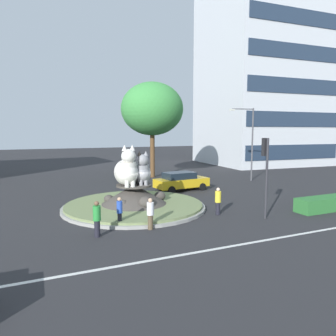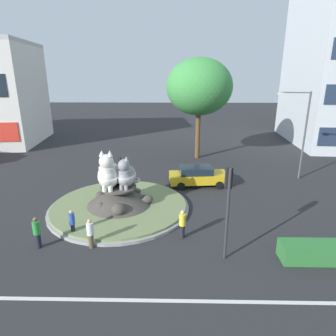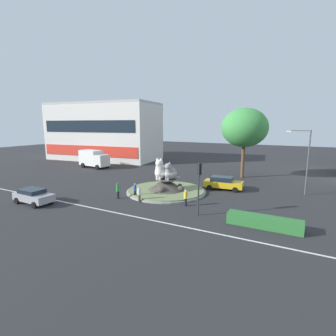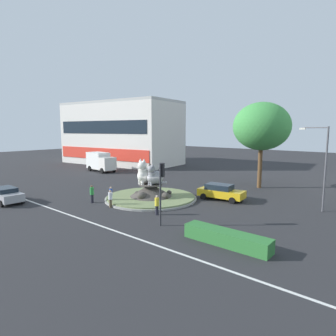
{
  "view_description": "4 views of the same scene",
  "coord_description": "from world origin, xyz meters",
  "px_view_note": "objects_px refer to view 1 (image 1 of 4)",
  "views": [
    {
      "loc": [
        -6.29,
        -19.87,
        5.13
      ],
      "look_at": [
        3.15,
        1.49,
        2.41
      ],
      "focal_mm": 33.61,
      "sensor_mm": 36.0,
      "label": 1
    },
    {
      "loc": [
        3.71,
        -18.17,
        8.8
      ],
      "look_at": [
        3.33,
        0.72,
        2.71
      ],
      "focal_mm": 31.04,
      "sensor_mm": 36.0,
      "label": 2
    },
    {
      "loc": [
        14.04,
        -25.96,
        8.12
      ],
      "look_at": [
        -0.19,
        0.82,
        2.81
      ],
      "focal_mm": 26.87,
      "sensor_mm": 36.0,
      "label": 3
    },
    {
      "loc": [
        20.18,
        -21.27,
        7.25
      ],
      "look_at": [
        0.31,
        2.41,
        3.06
      ],
      "focal_mm": 30.62,
      "sensor_mm": 36.0,
      "label": 4
    }
  ],
  "objects_px": {
    "pedestrian_blue_shirt": "(120,211)",
    "pedestrian_white_shirt": "(150,213)",
    "cat_statue_white": "(127,171)",
    "streetlight_arm": "(250,139)",
    "sedan_on_far_lane": "(181,181)",
    "pedestrian_yellow_shirt": "(218,201)",
    "traffic_light_mast": "(266,163)",
    "broadleaf_tree_behind_island": "(152,109)",
    "pedestrian_green_shirt": "(97,218)",
    "office_tower": "(262,63)",
    "cat_statue_grey": "(142,172)"
  },
  "relations": [
    {
      "from": "office_tower",
      "to": "sedan_on_far_lane",
      "type": "xyz_separation_m",
      "value": [
        -22.35,
        -16.53,
        -15.04
      ]
    },
    {
      "from": "traffic_light_mast",
      "to": "cat_statue_white",
      "type": "bearing_deg",
      "value": 49.15
    },
    {
      "from": "office_tower",
      "to": "pedestrian_blue_shirt",
      "type": "distance_m",
      "value": 41.68
    },
    {
      "from": "cat_statue_grey",
      "to": "sedan_on_far_lane",
      "type": "relative_size",
      "value": 0.46
    },
    {
      "from": "broadleaf_tree_behind_island",
      "to": "pedestrian_white_shirt",
      "type": "distance_m",
      "value": 20.24
    },
    {
      "from": "cat_statue_white",
      "to": "sedan_on_far_lane",
      "type": "height_order",
      "value": "cat_statue_white"
    },
    {
      "from": "pedestrian_green_shirt",
      "to": "pedestrian_blue_shirt",
      "type": "relative_size",
      "value": 1.1
    },
    {
      "from": "office_tower",
      "to": "pedestrian_white_shirt",
      "type": "height_order",
      "value": "office_tower"
    },
    {
      "from": "broadleaf_tree_behind_island",
      "to": "pedestrian_blue_shirt",
      "type": "xyz_separation_m",
      "value": [
        -8.3,
        -16.65,
        -6.72
      ]
    },
    {
      "from": "office_tower",
      "to": "pedestrian_blue_shirt",
      "type": "height_order",
      "value": "office_tower"
    },
    {
      "from": "sedan_on_far_lane",
      "to": "office_tower",
      "type": "bearing_deg",
      "value": 30.73
    },
    {
      "from": "cat_statue_grey",
      "to": "pedestrian_blue_shirt",
      "type": "height_order",
      "value": "cat_statue_grey"
    },
    {
      "from": "pedestrian_blue_shirt",
      "to": "sedan_on_far_lane",
      "type": "xyz_separation_m",
      "value": [
        7.7,
        8.14,
        -0.02
      ]
    },
    {
      "from": "cat_statue_white",
      "to": "traffic_light_mast",
      "type": "distance_m",
      "value": 8.7
    },
    {
      "from": "traffic_light_mast",
      "to": "pedestrian_white_shirt",
      "type": "xyz_separation_m",
      "value": [
        -6.93,
        0.71,
        -2.45
      ]
    },
    {
      "from": "cat_statue_grey",
      "to": "pedestrian_green_shirt",
      "type": "xyz_separation_m",
      "value": [
        -3.99,
        -4.87,
        -1.49
      ]
    },
    {
      "from": "pedestrian_blue_shirt",
      "to": "pedestrian_yellow_shirt",
      "type": "bearing_deg",
      "value": 21.55
    },
    {
      "from": "traffic_light_mast",
      "to": "streetlight_arm",
      "type": "distance_m",
      "value": 14.58
    },
    {
      "from": "cat_statue_white",
      "to": "streetlight_arm",
      "type": "xyz_separation_m",
      "value": [
        15.11,
        6.63,
        1.81
      ]
    },
    {
      "from": "broadleaf_tree_behind_island",
      "to": "pedestrian_green_shirt",
      "type": "xyz_separation_m",
      "value": [
        -9.76,
        -17.86,
        -6.64
      ]
    },
    {
      "from": "streetlight_arm",
      "to": "pedestrian_yellow_shirt",
      "type": "relative_size",
      "value": 4.42
    },
    {
      "from": "broadleaf_tree_behind_island",
      "to": "streetlight_arm",
      "type": "xyz_separation_m",
      "value": [
        8.25,
        -6.53,
        -3.18
      ]
    },
    {
      "from": "traffic_light_mast",
      "to": "pedestrian_white_shirt",
      "type": "distance_m",
      "value": 7.39
    },
    {
      "from": "cat_statue_white",
      "to": "pedestrian_blue_shirt",
      "type": "xyz_separation_m",
      "value": [
        -1.44,
        -3.49,
        -1.73
      ]
    },
    {
      "from": "cat_statue_white",
      "to": "streetlight_arm",
      "type": "distance_m",
      "value": 16.6
    },
    {
      "from": "cat_statue_grey",
      "to": "pedestrian_blue_shirt",
      "type": "distance_m",
      "value": 4.72
    },
    {
      "from": "traffic_light_mast",
      "to": "sedan_on_far_lane",
      "type": "bearing_deg",
      "value": 0.44
    },
    {
      "from": "streetlight_arm",
      "to": "pedestrian_blue_shirt",
      "type": "height_order",
      "value": "streetlight_arm"
    },
    {
      "from": "cat_statue_grey",
      "to": "broadleaf_tree_behind_island",
      "type": "distance_m",
      "value": 15.11
    },
    {
      "from": "pedestrian_white_shirt",
      "to": "pedestrian_yellow_shirt",
      "type": "relative_size",
      "value": 0.99
    },
    {
      "from": "cat_statue_white",
      "to": "pedestrian_yellow_shirt",
      "type": "bearing_deg",
      "value": 52.73
    },
    {
      "from": "traffic_light_mast",
      "to": "pedestrian_white_shirt",
      "type": "bearing_deg",
      "value": 81.28
    },
    {
      "from": "broadleaf_tree_behind_island",
      "to": "pedestrian_green_shirt",
      "type": "distance_m",
      "value": 21.4
    },
    {
      "from": "pedestrian_blue_shirt",
      "to": "pedestrian_yellow_shirt",
      "type": "xyz_separation_m",
      "value": [
        6.21,
        -0.06,
        0.03
      ]
    },
    {
      "from": "pedestrian_blue_shirt",
      "to": "pedestrian_white_shirt",
      "type": "height_order",
      "value": "pedestrian_white_shirt"
    },
    {
      "from": "broadleaf_tree_behind_island",
      "to": "streetlight_arm",
      "type": "bearing_deg",
      "value": -38.39
    },
    {
      "from": "office_tower",
      "to": "broadleaf_tree_behind_island",
      "type": "xyz_separation_m",
      "value": [
        -21.75,
        -8.02,
        -8.3
      ]
    },
    {
      "from": "cat_statue_white",
      "to": "traffic_light_mast",
      "type": "height_order",
      "value": "traffic_light_mast"
    },
    {
      "from": "pedestrian_white_shirt",
      "to": "office_tower",
      "type": "bearing_deg",
      "value": 148.71
    },
    {
      "from": "office_tower",
      "to": "sedan_on_far_lane",
      "type": "distance_m",
      "value": 31.61
    },
    {
      "from": "streetlight_arm",
      "to": "cat_statue_grey",
      "type": "bearing_deg",
      "value": 37.99
    },
    {
      "from": "broadleaf_tree_behind_island",
      "to": "sedan_on_far_lane",
      "type": "bearing_deg",
      "value": -94.09
    },
    {
      "from": "pedestrian_white_shirt",
      "to": "pedestrian_yellow_shirt",
      "type": "xyz_separation_m",
      "value": [
        4.86,
        1.07,
        0.01
      ]
    },
    {
      "from": "pedestrian_blue_shirt",
      "to": "broadleaf_tree_behind_island",
      "type": "bearing_deg",
      "value": 85.62
    },
    {
      "from": "streetlight_arm",
      "to": "pedestrian_yellow_shirt",
      "type": "height_order",
      "value": "streetlight_arm"
    },
    {
      "from": "cat_statue_white",
      "to": "sedan_on_far_lane",
      "type": "distance_m",
      "value": 7.99
    },
    {
      "from": "office_tower",
      "to": "cat_statue_grey",
      "type": "bearing_deg",
      "value": -138.95
    },
    {
      "from": "broadleaf_tree_behind_island",
      "to": "pedestrian_blue_shirt",
      "type": "height_order",
      "value": "broadleaf_tree_behind_island"
    },
    {
      "from": "pedestrian_white_shirt",
      "to": "sedan_on_far_lane",
      "type": "relative_size",
      "value": 0.34
    },
    {
      "from": "cat_statue_white",
      "to": "sedan_on_far_lane",
      "type": "xyz_separation_m",
      "value": [
        6.26,
        4.65,
        -1.75
      ]
    }
  ]
}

